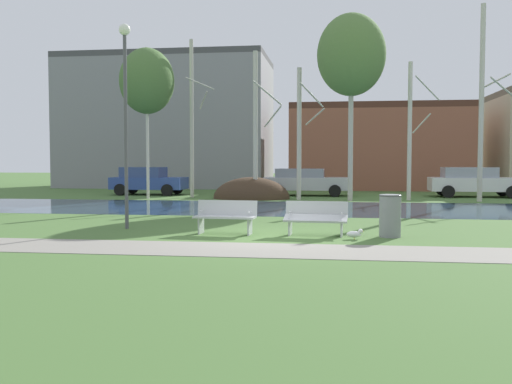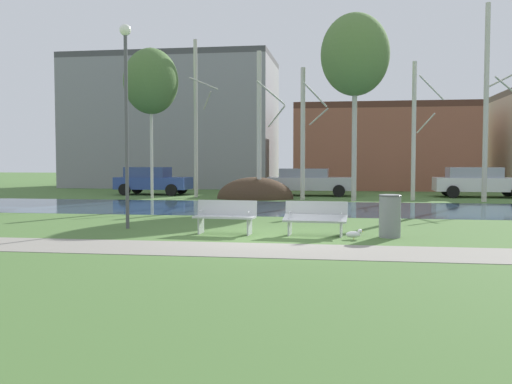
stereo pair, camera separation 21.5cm
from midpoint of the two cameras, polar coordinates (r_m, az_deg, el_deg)
The scene contains 21 objects.
ground_plane at distance 24.09m, azimuth 3.62°, elevation -1.42°, with size 120.00×120.00×0.00m, color #476B33.
paved_path_strip at distance 12.37m, azimuth -0.46°, elevation -5.75°, with size 60.00×2.00×0.01m, color gray.
river_band at distance 23.19m, azimuth 3.45°, elevation -1.59°, with size 80.00×7.28×0.01m, color #2D475B.
soil_mound at distance 28.83m, azimuth -0.67°, elevation -0.66°, with size 3.86×2.72×2.17m, color #423021.
bench_left at distance 15.02m, azimuth -3.45°, elevation -2.38°, with size 1.64×0.67×0.87m.
bench_right at distance 14.74m, azimuth 5.53°, elevation -2.49°, with size 1.64×0.67×0.87m.
trash_bin at distance 14.77m, azimuth 12.72°, elevation -2.24°, with size 0.56×0.56×1.07m.
seagull at distance 14.22m, azimuth 9.32°, elevation -4.11°, with size 0.43×0.16×0.26m.
streetlamp at distance 16.63m, azimuth -13.17°, elevation 9.44°, with size 0.32×0.32×5.69m.
birch_far_left at distance 29.64m, azimuth -10.96°, elevation 10.71°, with size 2.72×2.72×7.51m.
birch_left at distance 30.13m, azimuth -6.54°, elevation 7.32°, with size 1.32×2.05×8.12m.
birch_center_left at distance 28.35m, azimuth -0.19°, elevation 6.71°, with size 1.44×2.61×7.23m.
birch_center at distance 28.22m, azimuth 4.16°, elevation 5.93°, with size 1.36×2.42×6.40m.
birch_center_right at distance 28.06m, azimuth 9.19°, elevation 13.21°, with size 3.21×3.21×8.80m.
birch_right at distance 28.66m, azimuth 14.84°, elevation 5.98°, with size 1.45×2.30×6.61m.
birch_far_right at distance 28.78m, azimuth 21.28°, elevation 8.25°, with size 1.57×2.67×9.08m.
parked_van_nearest_blue at distance 32.65m, azimuth -10.86°, elevation 1.14°, with size 4.07×2.14×1.54m.
parked_sedan_second_silver at distance 31.31m, azimuth 4.70°, elevation 1.07°, with size 4.64×1.99×1.47m.
parked_hatch_third_white at distance 32.12m, azimuth 20.60°, elevation 0.99°, with size 4.75×2.18×1.56m.
building_grey_warehouse at distance 42.70m, azimuth -8.77°, elevation 6.78°, with size 14.51×7.64×9.29m.
building_brick_low at distance 39.62m, azimuth 11.79°, elevation 4.35°, with size 11.50×6.20×5.58m.
Camera 1 is at (1.66, -13.96, 1.92)m, focal length 40.42 mm.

